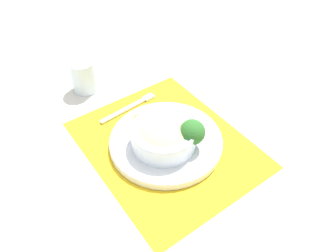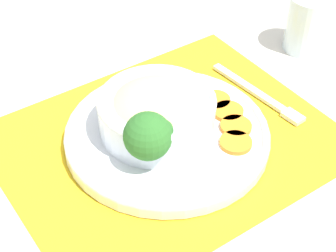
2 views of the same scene
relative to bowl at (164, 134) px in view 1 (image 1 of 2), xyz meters
The scene contains 11 objects.
ground_plane 0.06m from the bowl, 115.23° to the left, with size 4.00×4.00×0.00m, color beige.
placemat 0.05m from the bowl, 115.23° to the left, with size 0.50×0.43×0.00m.
plate 0.04m from the bowl, 115.23° to the left, with size 0.29×0.29×0.02m.
bowl is the anchor object (origin of this frame).
broccoli_floret 0.07m from the bowl, 39.45° to the left, with size 0.06×0.06×0.08m.
carrot_slice_near 0.12m from the bowl, 121.11° to the left, with size 0.04×0.04×0.01m.
carrot_slice_middle 0.11m from the bowl, 138.42° to the left, with size 0.04×0.04×0.01m.
carrot_slice_far 0.11m from the bowl, 156.00° to the left, with size 0.04×0.04×0.01m.
carrot_slice_extra 0.11m from the bowl, behind, with size 0.04×0.04×0.01m.
water_glass 0.35m from the bowl, behind, with size 0.08×0.08×0.10m.
fork 0.19m from the bowl, 165.04° to the left, with size 0.03×0.18×0.01m.
Camera 1 is at (0.41, -0.39, 0.62)m, focal length 35.00 mm.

